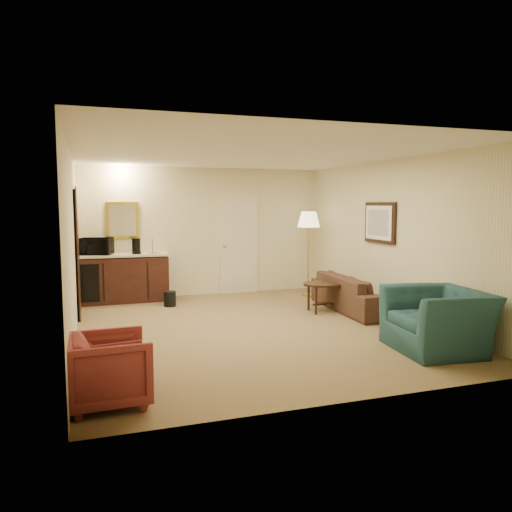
{
  "coord_description": "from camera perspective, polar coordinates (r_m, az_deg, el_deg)",
  "views": [
    {
      "loc": [
        -2.3,
        -7.03,
        1.87
      ],
      "look_at": [
        0.25,
        0.5,
        1.04
      ],
      "focal_mm": 35.0,
      "sensor_mm": 36.0,
      "label": 1
    }
  ],
  "objects": [
    {
      "name": "microwave",
      "position": [
        9.86,
        -17.78,
        1.28
      ],
      "size": [
        0.63,
        0.47,
        0.38
      ],
      "primitive_type": "imported",
      "rotation": [
        0.0,
        0.0,
        -0.31
      ],
      "color": "black",
      "rests_on": "wetbar_cabinet"
    },
    {
      "name": "coffee_table",
      "position": [
        8.8,
        8.2,
        -4.66
      ],
      "size": [
        0.93,
        0.66,
        0.51
      ],
      "primitive_type": "cube",
      "rotation": [
        0.0,
        0.0,
        -0.07
      ],
      "color": "black",
      "rests_on": "ground"
    },
    {
      "name": "sofa",
      "position": [
        8.95,
        11.43,
        -3.48
      ],
      "size": [
        0.72,
        2.17,
        0.84
      ],
      "primitive_type": "imported",
      "rotation": [
        0.0,
        0.0,
        1.52
      ],
      "color": "black",
      "rests_on": "ground"
    },
    {
      "name": "rose_chair_near",
      "position": [
        5.43,
        -16.59,
        -11.12
      ],
      "size": [
        0.63,
        0.66,
        0.6
      ],
      "primitive_type": "imported",
      "rotation": [
        0.0,
        0.0,
        1.72
      ],
      "color": "#943630",
      "rests_on": "ground"
    },
    {
      "name": "waste_bin",
      "position": [
        9.3,
        -9.81,
        -4.84
      ],
      "size": [
        0.23,
        0.23,
        0.28
      ],
      "primitive_type": "cylinder",
      "rotation": [
        0.0,
        0.0,
        -0.05
      ],
      "color": "black",
      "rests_on": "ground"
    },
    {
      "name": "wetbar_cabinet",
      "position": [
        9.88,
        -14.75,
        -2.43
      ],
      "size": [
        1.64,
        0.58,
        0.92
      ],
      "primitive_type": "cube",
      "color": "#341910",
      "rests_on": "ground"
    },
    {
      "name": "room_walls",
      "position": [
        8.11,
        -2.94,
        4.88
      ],
      "size": [
        5.02,
        6.01,
        2.61
      ],
      "color": "beige",
      "rests_on": "ground"
    },
    {
      "name": "rose_chair_far",
      "position": [
        4.95,
        -16.39,
        -11.97
      ],
      "size": [
        0.7,
        0.74,
        0.74
      ],
      "primitive_type": "imported",
      "rotation": [
        0.0,
        0.0,
        1.61
      ],
      "color": "#943630",
      "rests_on": "ground"
    },
    {
      "name": "floor_lamp",
      "position": [
        10.2,
        6.0,
        0.28
      ],
      "size": [
        0.46,
        0.46,
        1.73
      ],
      "primitive_type": "cube",
      "rotation": [
        0.0,
        0.0,
        0.01
      ],
      "color": "gold",
      "rests_on": "ground"
    },
    {
      "name": "teal_armchair",
      "position": [
        6.8,
        20.07,
        -5.79
      ],
      "size": [
        0.91,
        1.29,
        1.06
      ],
      "primitive_type": "imported",
      "rotation": [
        0.0,
        0.0,
        -1.68
      ],
      "color": "#1F444F",
      "rests_on": "ground"
    },
    {
      "name": "ground",
      "position": [
        7.64,
        -0.58,
        -8.21
      ],
      "size": [
        6.0,
        6.0,
        0.0
      ],
      "primitive_type": "plane",
      "color": "brown",
      "rests_on": "ground"
    },
    {
      "name": "coffee_maker",
      "position": [
        9.77,
        -13.53,
        1.12
      ],
      "size": [
        0.21,
        0.21,
        0.3
      ],
      "primitive_type": "cylinder",
      "rotation": [
        0.0,
        0.0,
        0.35
      ],
      "color": "black",
      "rests_on": "wetbar_cabinet"
    }
  ]
}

